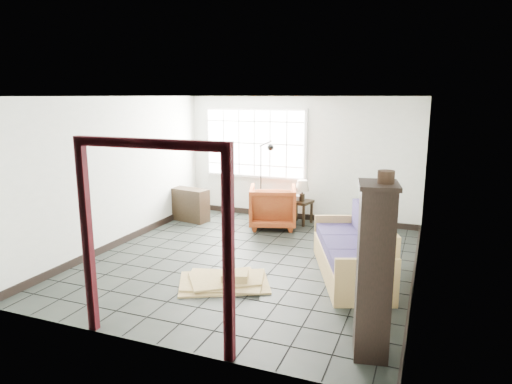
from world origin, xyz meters
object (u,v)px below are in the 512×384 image
at_px(side_table, 300,205).
at_px(armchair, 273,204).
at_px(futon_sofa, 355,253).
at_px(tall_shelf, 374,270).

bearing_deg(side_table, armchair, -134.45).
bearing_deg(side_table, futon_sofa, -57.86).
distance_m(futon_sofa, armchair, 2.80).
relative_size(futon_sofa, armchair, 2.45).
distance_m(futon_sofa, side_table, 2.87).
height_order(armchair, tall_shelf, tall_shelf).
bearing_deg(futon_sofa, side_table, 101.27).
height_order(side_table, tall_shelf, tall_shelf).
bearing_deg(armchair, tall_shelf, 103.11).
relative_size(armchair, side_table, 1.77).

